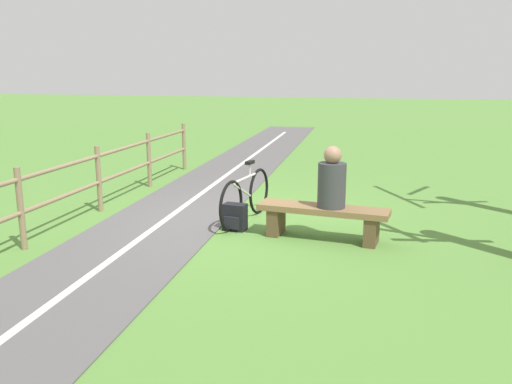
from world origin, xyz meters
TOP-DOWN VIEW (x-y plane):
  - ground_plane at (0.00, 0.00)m, footprint 80.00×80.00m
  - paved_path at (0.81, 4.00)m, footprint 3.97×36.05m
  - path_centre_line at (0.81, 4.00)m, footprint 2.00×31.95m
  - bench at (-1.40, 0.64)m, footprint 1.79×0.59m
  - person_seated at (-1.51, 0.65)m, footprint 0.41×0.41m
  - bicycle at (-0.16, 0.06)m, footprint 0.29×1.74m
  - backpack at (-0.13, 0.54)m, footprint 0.34×0.27m

SIDE VIEW (x-z plane):
  - ground_plane at x=0.00m, z-range 0.00..0.00m
  - paved_path at x=0.81m, z-range 0.00..0.02m
  - path_centre_line at x=0.81m, z-range 0.02..0.02m
  - backpack at x=-0.13m, z-range 0.00..0.38m
  - bench at x=-1.40m, z-range 0.09..0.54m
  - bicycle at x=-0.16m, z-range -0.07..0.84m
  - person_seated at x=-1.51m, z-range 0.40..1.22m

